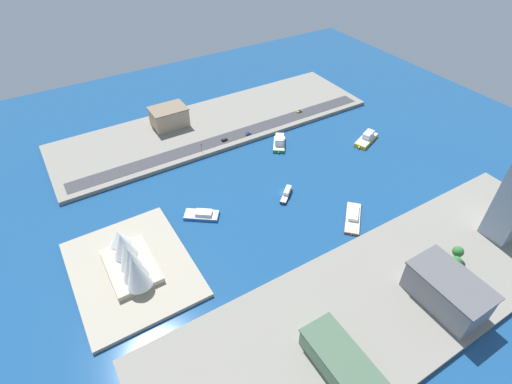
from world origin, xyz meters
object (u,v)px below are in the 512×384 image
Objects in this scene: barge_flat_brown at (353,216)px; opera_landmark at (129,259)px; suv_black at (224,140)px; ferry_green_doubledeck at (279,142)px; patrol_launch_navy at (287,194)px; taxi_yellow_cab at (300,111)px; terminal_long_green at (340,361)px; ferry_yellow_fast at (367,139)px; apartment_midrise_tan at (169,117)px; hatchback_blue at (248,133)px; traffic_light_waterfront at (201,147)px; warehouse_low_gray at (447,290)px; catamaran_blue at (202,215)px.

barge_flat_brown is 122.59m from opera_landmark.
ferry_green_doubledeck is at bearing -124.45° from suv_black.
opera_landmark is at bearing 95.34° from patrol_launch_navy.
taxi_yellow_cab is at bearing -21.26° from barge_flat_brown.
terminal_long_green is 0.80× the size of opera_landmark.
ferry_yellow_fast is (19.94, -83.65, 0.63)m from patrol_launch_navy.
apartment_midrise_tan reaches higher than ferry_green_doubledeck.
traffic_light_waterfront is at bearing 94.09° from hatchback_blue.
suv_black is (169.89, 22.61, -7.08)m from warehouse_low_gray.
hatchback_blue is at bearing -18.68° from terminal_long_green.
ferry_yellow_fast is at bearing -46.84° from terminal_long_green.
terminal_long_green is at bearing 161.32° from hatchback_blue.
suv_black is at bearing 85.26° from hatchback_blue.
patrol_launch_navy is 0.58× the size of ferry_yellow_fast.
catamaran_blue is 87.08m from hatchback_blue.
traffic_light_waterfront is (-2.74, 38.35, 3.42)m from hatchback_blue.
terminal_long_green is at bearing 133.16° from ferry_yellow_fast.
warehouse_low_gray is (-0.73, -60.59, 3.05)m from terminal_long_green.
catamaran_blue is (45.87, 72.93, 0.10)m from barge_flat_brown.
ferry_yellow_fast is 118.07m from traffic_light_waterfront.
traffic_light_waterfront is at bearing 67.19° from ferry_yellow_fast.
terminal_long_green is 7.91× the size of hatchback_blue.
warehouse_low_gray is at bearing -178.67° from hatchback_blue.
barge_flat_brown is 0.98× the size of ferry_yellow_fast.
opera_landmark reaches higher than catamaran_blue.
taxi_yellow_cab reaches higher than patrol_launch_navy.
hatchback_blue reaches higher than taxi_yellow_cab.
catamaran_blue is at bearing 115.64° from ferry_green_doubledeck.
opera_landmark is (-57.02, 124.72, 7.93)m from ferry_green_doubledeck.
traffic_light_waterfront is at bearing 20.91° from patrol_launch_navy.
patrol_launch_navy is 0.59× the size of barge_flat_brown.
ferry_yellow_fast is 5.48× the size of suv_black.
barge_flat_brown is at bearing 176.31° from ferry_green_doubledeck.
patrol_launch_navy is at bearing 31.00° from barge_flat_brown.
suv_black reaches higher than taxi_yellow_cab.
patrol_launch_navy is 3.19× the size of suv_black.
apartment_midrise_tan is (146.11, 51.49, 8.40)m from barge_flat_brown.
patrol_launch_navy is 2.20× the size of traffic_light_waterfront.
catamaran_blue is 0.59× the size of warehouse_low_gray.
ferry_green_doubledeck is 0.81× the size of ferry_yellow_fast.
apartment_midrise_tan is at bearing 69.77° from taxi_yellow_cab.
traffic_light_waterfront is (65.67, 25.09, 5.36)m from patrol_launch_navy.
ferry_green_doubledeck is at bearing -65.43° from opera_landmark.
taxi_yellow_cab is (111.20, -43.25, 2.17)m from barge_flat_brown.
ferry_green_doubledeck is at bearing -64.36° from catamaran_blue.
barge_flat_brown is at bearing 158.74° from taxi_yellow_cab.
taxi_yellow_cab is (65.33, -116.19, 2.07)m from catamaran_blue.
ferry_green_doubledeck is 3.07× the size of traffic_light_waterfront.
taxi_yellow_cab is 1.07× the size of suv_black.
taxi_yellow_cab is at bearing -110.23° from apartment_midrise_tan.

